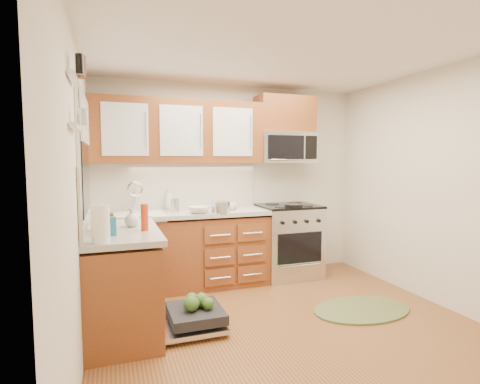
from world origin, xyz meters
name	(u,v)px	position (x,y,z in m)	size (l,w,h in m)	color
floor	(291,329)	(0.00, 0.00, 0.00)	(3.50, 3.50, 0.00)	brown
ceiling	(295,47)	(0.00, 0.00, 2.50)	(3.50, 3.50, 0.00)	white
wall_back	(232,182)	(0.00, 1.75, 1.25)	(3.50, 0.04, 2.50)	beige
wall_front	(475,226)	(0.00, -1.75, 1.25)	(3.50, 0.04, 2.50)	beige
wall_left	(78,200)	(-1.75, 0.00, 1.25)	(0.04, 3.50, 2.50)	beige
wall_right	(444,188)	(1.75, 0.00, 1.25)	(0.04, 3.50, 2.50)	beige
base_cabinet_back	(182,253)	(-0.73, 1.45, 0.42)	(2.05, 0.60, 0.85)	#613015
base_cabinet_left	(122,283)	(-1.45, 0.52, 0.42)	(0.60, 1.25, 0.85)	#613015
countertop_back	(182,214)	(-0.72, 1.44, 0.90)	(2.07, 0.64, 0.05)	#BBB5AA
countertop_left	(122,231)	(-1.44, 0.53, 0.90)	(0.64, 1.27, 0.05)	#BBB5AA
backsplash_back	(177,186)	(-0.73, 1.74, 1.21)	(2.05, 0.02, 0.57)	beige
backsplash_left	(85,198)	(-1.74, 0.52, 1.21)	(0.02, 1.25, 0.57)	beige
upper_cabinets	(179,132)	(-0.73, 1.57, 1.88)	(2.05, 0.35, 0.75)	#613015
cabinet_over_mw	(285,115)	(0.68, 1.57, 2.13)	(0.76, 0.35, 0.47)	#613015
range	(288,241)	(0.68, 1.43, 0.47)	(0.76, 0.64, 0.95)	silver
microwave	(285,148)	(0.68, 1.55, 1.70)	(0.76, 0.38, 0.40)	silver
sink	(137,225)	(-1.25, 1.42, 0.80)	(0.62, 0.50, 0.26)	white
dishwasher	(191,319)	(-0.86, 0.30, 0.10)	(0.70, 0.60, 0.20)	silver
window	(83,159)	(-1.74, 0.50, 1.55)	(0.03, 1.05, 1.05)	white
window_blind	(85,120)	(-1.71, 0.50, 1.88)	(0.02, 0.96, 0.40)	white
shelf_upper	(74,79)	(-1.72, -0.35, 2.05)	(0.04, 0.40, 0.03)	white
shelf_lower	(76,127)	(-1.72, -0.35, 1.75)	(0.04, 0.40, 0.03)	white
rug	(362,309)	(0.88, 0.14, 0.01)	(1.05, 0.68, 0.02)	olive
skillet	(293,206)	(0.62, 1.18, 0.97)	(0.21, 0.21, 0.04)	black
stock_pot	(221,207)	(-0.31, 1.22, 0.99)	(0.22, 0.22, 0.13)	silver
cutting_board	(225,208)	(-0.17, 1.51, 0.93)	(0.27, 0.17, 0.02)	#9F7048
canister	(175,205)	(-0.81, 1.43, 1.01)	(0.10, 0.10, 0.16)	silver
paper_towel_roll	(101,224)	(-1.60, -0.02, 1.07)	(0.13, 0.13, 0.29)	white
mustard_bottle	(99,223)	(-1.62, 0.33, 1.02)	(0.06, 0.06, 0.19)	yellow
red_bottle	(145,217)	(-1.25, 0.36, 1.04)	(0.06, 0.06, 0.24)	red
wooden_box	(105,222)	(-1.58, 0.51, 1.00)	(0.15, 0.10, 0.15)	brown
blue_carton	(110,226)	(-1.53, 0.24, 1.00)	(0.10, 0.06, 0.15)	teal
bowl_a	(227,206)	(-0.14, 1.53, 0.95)	(0.24, 0.24, 0.06)	#999999
bowl_b	(199,210)	(-0.56, 1.25, 0.96)	(0.25, 0.25, 0.08)	#999999
cup	(230,206)	(-0.14, 1.38, 0.97)	(0.13, 0.13, 0.10)	#999999
soap_bottle_a	(169,199)	(-0.84, 1.68, 1.06)	(0.10, 0.10, 0.26)	#999999
soap_bottle_b	(102,213)	(-1.61, 0.89, 1.03)	(0.09, 0.09, 0.20)	#999999
soap_bottle_c	(132,217)	(-1.34, 0.60, 1.01)	(0.13, 0.13, 0.17)	#999999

